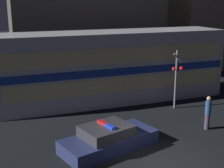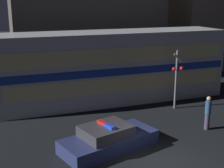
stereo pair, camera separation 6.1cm
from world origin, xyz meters
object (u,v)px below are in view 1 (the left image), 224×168
object	(u,v)px
crossing_signal_near	(176,76)
train	(114,66)
police_car	(109,139)
pedestrian	(208,112)

from	to	relation	value
crossing_signal_near	train	bearing A→B (deg)	135.23
crossing_signal_near	police_car	bearing A→B (deg)	-147.05
police_car	crossing_signal_near	distance (m)	6.76
train	police_car	distance (m)	7.17
pedestrian	train	bearing A→B (deg)	114.00
train	police_car	size ratio (longest dim) A/B	3.10
police_car	pedestrian	world-z (taller)	pedestrian
train	crossing_signal_near	world-z (taller)	train
pedestrian	crossing_signal_near	world-z (taller)	crossing_signal_near
train	pedestrian	xyz separation A→B (m)	(2.73, -6.14, -1.33)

